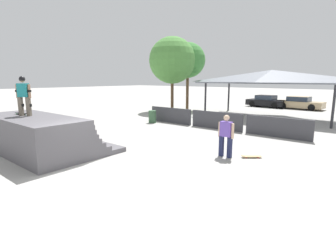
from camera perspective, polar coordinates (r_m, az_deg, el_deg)
name	(u,v)px	position (r m, az deg, el deg)	size (l,w,h in m)	color
ground_plane	(99,169)	(9.33, -14.71, -9.06)	(160.00, 160.00, 0.00)	#A3A09B
quarter_pipe_ramp	(40,136)	(12.11, -26.08, -1.94)	(5.36, 3.68, 1.53)	#565459
skater_on_deck	(23,93)	(12.16, -28.95, 6.25)	(0.65, 0.51, 1.61)	#6B6051
skateboard_on_deck	(21,113)	(12.71, -29.34, 2.41)	(0.85, 0.23, 0.09)	green
bystander_walking	(226,134)	(10.41, 12.50, -1.67)	(0.67, 0.23, 1.66)	#1E2347
skateboard_on_ground	(251,156)	(10.74, 17.59, -6.32)	(0.71, 0.64, 0.09)	red
barrier_fence	(216,120)	(16.21, 10.49, 1.20)	(10.64, 0.12, 1.05)	#3D3D42
pavilion_shelter	(271,77)	(21.89, 21.57, 9.93)	(10.70, 4.90, 3.69)	#2D2D33
tree_beside_pavilion	(188,60)	(26.08, 4.32, 14.05)	(3.38, 3.38, 6.47)	brown
tree_far_back	(172,60)	(24.98, 0.94, 14.09)	(4.29, 4.29, 6.85)	brown
trash_bin	(152,117)	(18.23, -3.42, 2.04)	(0.52, 0.52, 0.85)	#385B3D
parked_car_black	(266,101)	(30.29, 20.63, 5.03)	(4.23, 2.17, 1.27)	black
parked_car_tan	(299,103)	(29.53, 26.71, 4.47)	(4.43, 2.02, 1.27)	tan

